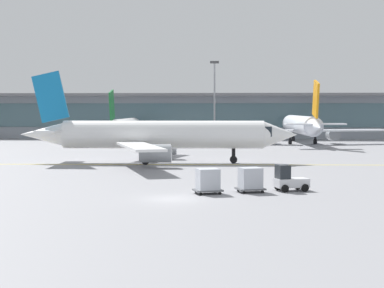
# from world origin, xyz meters

# --- Properties ---
(ground_plane) EXTENTS (400.00, 400.00, 0.00)m
(ground_plane) POSITION_xyz_m (0.00, 0.00, 0.00)
(ground_plane) COLOR gray
(taxiway_centreline_stripe) EXTENTS (109.96, 3.60, 0.01)m
(taxiway_centreline_stripe) POSITION_xyz_m (-3.60, 27.43, 0.00)
(taxiway_centreline_stripe) COLOR yellow
(taxiway_centreline_stripe) RESTS_ON ground_plane
(terminal_concourse) EXTENTS (194.13, 11.00, 9.60)m
(terminal_concourse) POSITION_xyz_m (0.00, 92.69, 4.92)
(terminal_concourse) COLOR #8C939E
(terminal_concourse) RESTS_ON ground_plane
(gate_airplane_1) EXTENTS (27.31, 29.31, 9.73)m
(gate_airplane_1) POSITION_xyz_m (-15.65, 74.24, 2.92)
(gate_airplane_1) COLOR white
(gate_airplane_1) RESTS_ON ground_plane
(gate_airplane_2) EXTENTS (31.06, 33.45, 11.08)m
(gate_airplane_2) POSITION_xyz_m (17.44, 70.62, 3.32)
(gate_airplane_2) COLOR silver
(gate_airplane_2) RESTS_ON ground_plane
(taxiing_regional_jet) EXTENTS (33.13, 30.84, 10.99)m
(taxiing_regional_jet) POSITION_xyz_m (-4.03, 29.42, 3.29)
(taxiing_regional_jet) COLOR white
(taxiing_regional_jet) RESTS_ON ground_plane
(baggage_tug) EXTENTS (2.90, 2.24, 2.10)m
(baggage_tug) POSITION_xyz_m (8.86, 4.88, 0.89)
(baggage_tug) COLOR silver
(baggage_tug) RESTS_ON ground_plane
(cargo_dolly_lead) EXTENTS (2.49, 2.16, 1.94)m
(cargo_dolly_lead) POSITION_xyz_m (5.78, 3.90, 1.05)
(cargo_dolly_lead) COLOR #595B60
(cargo_dolly_lead) RESTS_ON ground_plane
(cargo_dolly_trailing) EXTENTS (2.49, 2.16, 1.94)m
(cargo_dolly_trailing) POSITION_xyz_m (2.48, 2.85, 1.05)
(cargo_dolly_trailing) COLOR #595B60
(cargo_dolly_trailing) RESTS_ON ground_plane
(apron_light_mast_1) EXTENTS (1.80, 0.36, 15.97)m
(apron_light_mast_1) POSITION_xyz_m (1.39, 83.02, 8.68)
(apron_light_mast_1) COLOR gray
(apron_light_mast_1) RESTS_ON ground_plane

